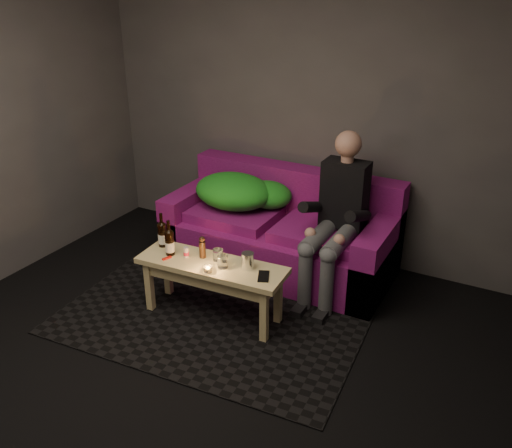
{
  "coord_description": "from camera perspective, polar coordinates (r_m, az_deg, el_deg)",
  "views": [
    {
      "loc": [
        1.76,
        -1.98,
        2.34
      ],
      "look_at": [
        -0.1,
        1.47,
        0.53
      ],
      "focal_mm": 38.0,
      "sensor_mm": 36.0,
      "label": 1
    }
  ],
  "objects": [
    {
      "name": "sofa",
      "position": [
        4.67,
        2.68,
        -1.11
      ],
      "size": [
        1.92,
        0.86,
        0.82
      ],
      "color": "#710F59",
      "rests_on": "floor"
    },
    {
      "name": "tumbler_front",
      "position": [
        3.83,
        -3.53,
        -3.99
      ],
      "size": [
        0.08,
        0.08,
        0.09
      ],
      "primitive_type": "cylinder",
      "rotation": [
        0.0,
        0.0,
        -0.13
      ],
      "color": "white",
      "rests_on": "coffee_table"
    },
    {
      "name": "steel_cup",
      "position": [
        3.8,
        -0.87,
        -3.9
      ],
      "size": [
        0.1,
        0.1,
        0.12
      ],
      "primitive_type": "cylinder",
      "rotation": [
        0.0,
        0.0,
        0.22
      ],
      "color": "silver",
      "rests_on": "coffee_table"
    },
    {
      "name": "tumbler_back",
      "position": [
        3.93,
        -4.03,
        -3.25
      ],
      "size": [
        0.08,
        0.08,
        0.09
      ],
      "primitive_type": "cylinder",
      "rotation": [
        0.0,
        0.0,
        -0.16
      ],
      "color": "white",
      "rests_on": "coffee_table"
    },
    {
      "name": "pepper_mill",
      "position": [
        3.96,
        -5.66,
        -2.7
      ],
      "size": [
        0.05,
        0.05,
        0.13
      ],
      "primitive_type": "cylinder",
      "rotation": [
        0.0,
        0.0,
        -0.1
      ],
      "color": "black",
      "rests_on": "coffee_table"
    },
    {
      "name": "rug",
      "position": [
        4.18,
        -4.13,
        -9.18
      ],
      "size": [
        2.31,
        1.75,
        0.01
      ],
      "primitive_type": "cube",
      "rotation": [
        0.0,
        0.0,
        0.07
      ],
      "color": "black",
      "rests_on": "floor"
    },
    {
      "name": "green_blanket",
      "position": [
        4.7,
        -1.68,
        3.4
      ],
      "size": [
        0.84,
        0.58,
        0.29
      ],
      "color": "green",
      "rests_on": "sofa"
    },
    {
      "name": "floor",
      "position": [
        3.53,
        -10.39,
        -17.13
      ],
      "size": [
        4.5,
        4.5,
        0.0
      ],
      "primitive_type": "plane",
      "color": "black",
      "rests_on": "ground"
    },
    {
      "name": "person",
      "position": [
        4.2,
        8.49,
        1.02
      ],
      "size": [
        0.35,
        0.8,
        1.28
      ],
      "color": "black",
      "rests_on": "sofa"
    },
    {
      "name": "beer_bottle_b",
      "position": [
        4.02,
        -9.08,
        -1.9
      ],
      "size": [
        0.07,
        0.07,
        0.27
      ],
      "color": "black",
      "rests_on": "coffee_table"
    },
    {
      "name": "smartphone",
      "position": [
        3.73,
        0.8,
        -5.53
      ],
      "size": [
        0.13,
        0.17,
        0.01
      ],
      "primitive_type": "cube",
      "rotation": [
        0.0,
        0.0,
        0.42
      ],
      "color": "black",
      "rests_on": "coffee_table"
    },
    {
      "name": "red_lighter",
      "position": [
        4.0,
        -9.37,
        -3.57
      ],
      "size": [
        0.04,
        0.07,
        0.01
      ],
      "primitive_type": "cube",
      "rotation": [
        0.0,
        0.0,
        -0.37
      ],
      "color": "red",
      "rests_on": "coffee_table"
    },
    {
      "name": "beer_bottle_a",
      "position": [
        4.15,
        -9.84,
        -1.06
      ],
      "size": [
        0.07,
        0.07,
        0.27
      ],
      "color": "black",
      "rests_on": "coffee_table"
    },
    {
      "name": "tealight",
      "position": [
        3.79,
        -5.08,
        -4.74
      ],
      "size": [
        0.06,
        0.06,
        0.04
      ],
      "color": "white",
      "rests_on": "coffee_table"
    },
    {
      "name": "room",
      "position": [
        3.09,
        -7.31,
        11.64
      ],
      "size": [
        4.5,
        4.5,
        4.5
      ],
      "color": "silver",
      "rests_on": "ground"
    },
    {
      "name": "salt_shaker",
      "position": [
        4.0,
        -7.37,
        -2.96
      ],
      "size": [
        0.04,
        0.04,
        0.08
      ],
      "primitive_type": "cylinder",
      "rotation": [
        0.0,
        0.0,
        0.19
      ],
      "color": "silver",
      "rests_on": "coffee_table"
    },
    {
      "name": "coffee_table",
      "position": [
        3.95,
        -4.68,
        -5.13
      ],
      "size": [
        1.12,
        0.42,
        0.45
      ],
      "rotation": [
        0.0,
        0.0,
        0.07
      ],
      "color": "#ECD18A",
      "rests_on": "rug"
    }
  ]
}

